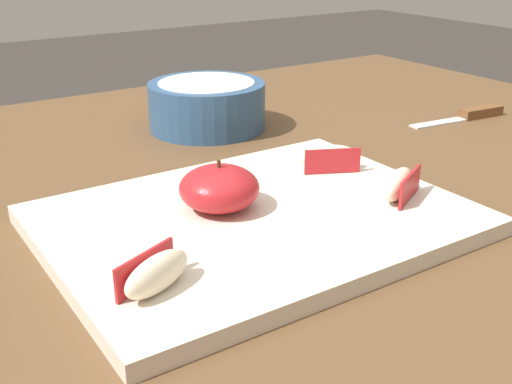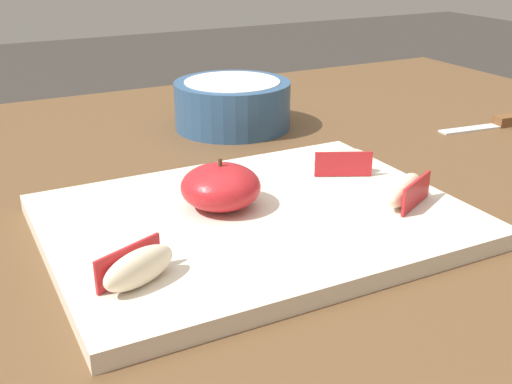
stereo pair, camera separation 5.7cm
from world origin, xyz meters
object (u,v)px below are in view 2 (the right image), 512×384
(apple_wedge_near_knife, at_px, (406,190))
(ceramic_fruit_bowl, at_px, (232,103))
(cutting_board, at_px, (256,220))
(apple_half_skin_up, at_px, (221,187))
(apple_wedge_right, at_px, (138,267))
(paring_knife, at_px, (509,121))
(apple_wedge_back, at_px, (342,161))

(apple_wedge_near_knife, height_order, ceramic_fruit_bowl, ceramic_fruit_bowl)
(cutting_board, distance_m, apple_half_skin_up, 0.04)
(cutting_board, bearing_deg, apple_half_skin_up, 132.22)
(apple_wedge_right, xyz_separation_m, ceramic_fruit_bowl, (0.25, 0.37, 0.00))
(ceramic_fruit_bowl, bearing_deg, paring_knife, -25.83)
(cutting_board, height_order, apple_wedge_right, apple_wedge_right)
(apple_wedge_back, height_order, paring_knife, apple_wedge_back)
(cutting_board, bearing_deg, apple_wedge_right, -151.27)
(apple_half_skin_up, bearing_deg, ceramic_fruit_bowl, 62.72)
(apple_wedge_right, xyz_separation_m, apple_wedge_back, (0.26, 0.12, 0.00))
(apple_half_skin_up, height_order, ceramic_fruit_bowl, ceramic_fruit_bowl)
(apple_wedge_back, bearing_deg, apple_wedge_right, -155.01)
(apple_half_skin_up, bearing_deg, paring_knife, 12.21)
(paring_knife, bearing_deg, apple_wedge_near_knife, -151.82)
(ceramic_fruit_bowl, bearing_deg, apple_wedge_near_knife, -87.62)
(apple_wedge_right, bearing_deg, apple_half_skin_up, 41.89)
(apple_half_skin_up, relative_size, apple_wedge_right, 1.12)
(apple_half_skin_up, relative_size, apple_wedge_back, 1.13)
(apple_wedge_right, relative_size, apple_wedge_near_knife, 1.01)
(cutting_board, distance_m, apple_wedge_right, 0.15)
(cutting_board, bearing_deg, apple_wedge_near_knife, -19.56)
(cutting_board, relative_size, apple_wedge_right, 5.65)
(cutting_board, bearing_deg, ceramic_fruit_bowl, 68.49)
(cutting_board, bearing_deg, paring_knife, 15.75)
(apple_wedge_near_knife, bearing_deg, apple_half_skin_up, 154.98)
(apple_wedge_back, relative_size, paring_knife, 0.41)
(cutting_board, distance_m, apple_wedge_back, 0.14)
(apple_wedge_back, distance_m, paring_knife, 0.35)
(apple_wedge_back, distance_m, ceramic_fruit_bowl, 0.25)
(apple_wedge_near_knife, relative_size, paring_knife, 0.40)
(cutting_board, height_order, paring_knife, cutting_board)
(apple_half_skin_up, bearing_deg, apple_wedge_right, -138.11)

